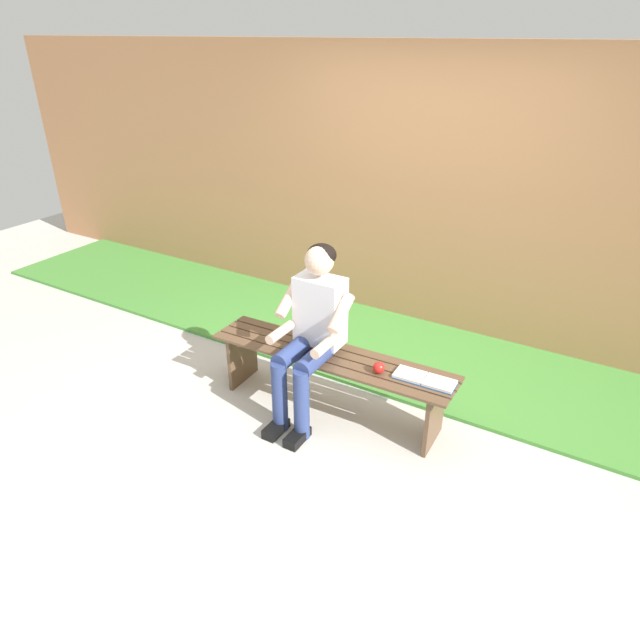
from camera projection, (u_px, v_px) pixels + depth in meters
name	position (u px, v px, depth m)	size (l,w,h in m)	color
ground_plane	(125.00, 436.00, 3.93)	(10.00, 7.00, 0.04)	beige
grass_strip	(391.00, 344.00, 5.00)	(9.00, 1.51, 0.03)	#478C38
brick_wall	(380.00, 186.00, 5.18)	(9.50, 0.24, 2.48)	#B27A51
bench_near	(331.00, 368.00, 4.01)	(1.84, 0.44, 0.47)	brown
person_seated	(311.00, 329.00, 3.81)	(0.50, 0.69, 1.28)	silver
apple	(379.00, 368.00, 3.73)	(0.08, 0.08, 0.08)	red
book_open	(425.00, 379.00, 3.66)	(0.42, 0.17, 0.02)	white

